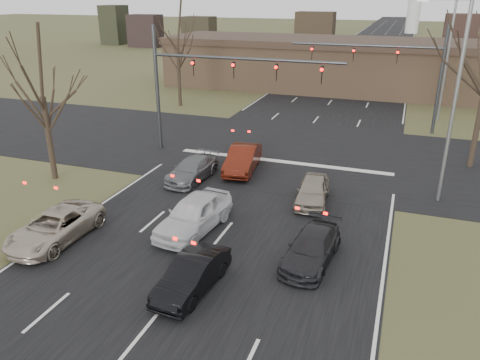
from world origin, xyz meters
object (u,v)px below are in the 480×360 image
at_px(car_white_sedan, 194,214).
at_px(car_grey_ahead, 192,169).
at_px(mast_arm_near, 203,75).
at_px(car_black_hatch, 192,275).
at_px(car_silver_suv, 55,227).
at_px(car_red_ahead, 243,159).
at_px(building, 362,65).
at_px(streetlight_right_far, 446,51).
at_px(car_silver_ahead, 313,191).
at_px(mast_arm_far, 401,64).
at_px(car_charcoal_sedan, 311,248).
at_px(streetlight_right_near, 452,91).

relative_size(car_white_sedan, car_grey_ahead, 1.11).
xyz_separation_m(mast_arm_near, car_black_hatch, (5.73, -14.20, -4.45)).
distance_m(car_silver_suv, car_red_ahead, 11.62).
distance_m(mast_arm_near, car_white_sedan, 11.61).
bearing_deg(car_grey_ahead, building, 82.55).
height_order(streetlight_right_far, car_silver_ahead, streetlight_right_far).
height_order(mast_arm_far, streetlight_right_far, streetlight_right_far).
height_order(car_charcoal_sedan, car_red_ahead, car_red_ahead).
xyz_separation_m(car_black_hatch, car_silver_ahead, (2.50, 8.84, 0.02)).
distance_m(car_black_hatch, car_red_ahead, 12.17).
xyz_separation_m(mast_arm_near, car_silver_suv, (-1.27, -12.88, -4.42)).
distance_m(car_white_sedan, car_grey_ahead, 6.10).
xyz_separation_m(mast_arm_near, car_white_sedan, (3.89, -10.07, -4.28)).
distance_m(car_charcoal_sedan, car_silver_ahead, 5.66).
distance_m(mast_arm_far, streetlight_right_far, 5.12).
height_order(streetlight_right_near, streetlight_right_far, same).
bearing_deg(streetlight_right_far, car_charcoal_sedan, -101.88).
distance_m(streetlight_right_near, car_silver_ahead, 8.00).
height_order(car_white_sedan, car_black_hatch, car_white_sedan).
relative_size(streetlight_right_near, car_charcoal_sedan, 2.44).
xyz_separation_m(mast_arm_far, car_silver_ahead, (-3.18, -15.37, -4.37)).
distance_m(mast_arm_near, car_silver_suv, 13.68).
bearing_deg(building, car_red_ahead, -97.94).
bearing_deg(streetlight_right_near, streetlight_right_far, 88.32).
relative_size(car_black_hatch, car_silver_ahead, 1.00).
relative_size(streetlight_right_near, car_silver_suv, 2.14).
height_order(car_white_sedan, car_grey_ahead, car_white_sedan).
bearing_deg(streetlight_right_near, mast_arm_far, 101.47).
distance_m(car_red_ahead, car_silver_ahead, 5.72).
relative_size(streetlight_right_far, car_grey_ahead, 2.38).
xyz_separation_m(mast_arm_near, streetlight_right_far, (14.55, 14.00, 0.51)).
bearing_deg(building, streetlight_right_near, -76.31).
relative_size(building, streetlight_right_near, 4.24).
distance_m(mast_arm_near, car_black_hatch, 15.95).
xyz_separation_m(mast_arm_far, car_grey_ahead, (-10.18, -14.59, -4.41)).
bearing_deg(streetlight_right_near, mast_arm_near, 167.95).
distance_m(streetlight_right_far, car_grey_ahead, 23.40).
xyz_separation_m(mast_arm_near, mast_arm_far, (11.41, 10.00, -0.06)).
bearing_deg(car_white_sedan, mast_arm_far, 75.46).
bearing_deg(building, car_silver_ahead, -88.11).
bearing_deg(car_silver_ahead, mast_arm_near, 141.96).
distance_m(car_silver_suv, car_grey_ahead, 8.67).
distance_m(building, streetlight_right_far, 13.53).
height_order(streetlight_right_near, car_grey_ahead, streetlight_right_near).
xyz_separation_m(mast_arm_far, car_white_sedan, (-7.52, -20.07, -4.23)).
xyz_separation_m(car_red_ahead, car_silver_ahead, (4.80, -3.11, -0.09)).
height_order(mast_arm_far, car_grey_ahead, mast_arm_far).
xyz_separation_m(car_grey_ahead, car_red_ahead, (2.20, 2.33, 0.12)).
xyz_separation_m(building, car_red_ahead, (-3.80, -27.25, -1.93)).
bearing_deg(car_black_hatch, car_charcoal_sedan, 47.05).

